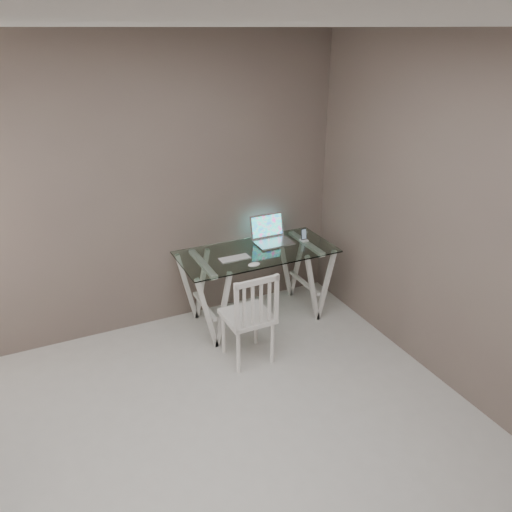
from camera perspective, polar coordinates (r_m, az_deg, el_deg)
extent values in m
plane|color=beige|center=(3.51, -2.18, -25.53)|extent=(4.50, 4.50, 0.00)
cube|color=white|center=(2.25, -3.38, 24.77)|extent=(4.00, 4.50, 0.02)
cube|color=#675851|center=(4.61, -13.77, 6.98)|extent=(4.00, 0.02, 2.70)
cube|color=#675851|center=(3.78, 26.45, 1.12)|extent=(0.02, 4.50, 2.70)
cube|color=silver|center=(4.77, 0.07, 0.48)|extent=(1.50, 0.70, 0.01)
cube|color=silver|center=(4.76, -5.93, -4.85)|extent=(0.24, 0.62, 0.72)
cube|color=silver|center=(5.18, 5.58, -2.27)|extent=(0.24, 0.62, 0.72)
cube|color=white|center=(4.34, -1.00, -6.88)|extent=(0.40, 0.40, 0.04)
cylinder|color=white|center=(4.28, -2.03, -10.94)|extent=(0.03, 0.03, 0.41)
cylinder|color=white|center=(4.40, 1.88, -9.86)|extent=(0.03, 0.03, 0.41)
cylinder|color=white|center=(4.53, -3.74, -8.79)|extent=(0.03, 0.03, 0.41)
cylinder|color=white|center=(4.64, -0.01, -7.84)|extent=(0.03, 0.03, 0.41)
cube|color=white|center=(4.08, 0.10, -5.42)|extent=(0.40, 0.03, 0.45)
cube|color=silver|center=(4.95, 2.01, 1.56)|extent=(0.36, 0.25, 0.02)
cube|color=#19D899|center=(5.03, 1.25, 3.48)|extent=(0.36, 0.06, 0.24)
cube|color=silver|center=(4.62, -2.48, -0.28)|extent=(0.30, 0.13, 0.01)
ellipsoid|color=white|center=(4.46, -0.22, -0.98)|extent=(0.12, 0.07, 0.04)
cube|color=white|center=(5.02, 5.51, 1.80)|extent=(0.07, 0.07, 0.02)
cube|color=black|center=(5.01, 5.48, 2.51)|extent=(0.06, 0.03, 0.11)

